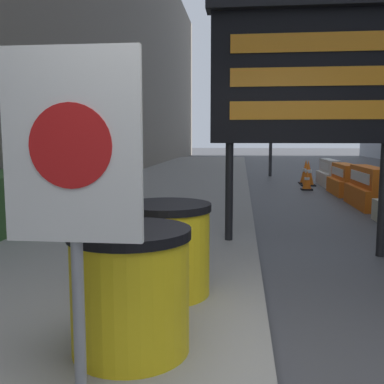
{
  "coord_description": "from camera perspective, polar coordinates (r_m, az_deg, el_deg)",
  "views": [
    {
      "loc": [
        -0.21,
        -2.18,
        1.48
      ],
      "look_at": [
        -1.35,
        8.21,
        0.2
      ],
      "focal_mm": 42.0,
      "sensor_mm": 36.0,
      "label": 1
    }
  ],
  "objects": [
    {
      "name": "traffic_cone_far",
      "position": [
        14.18,
        14.54,
        2.32
      ],
      "size": [
        0.44,
        0.44,
        0.78
      ],
      "color": "black",
      "rests_on": "ground_plane"
    },
    {
      "name": "barrel_drum_middle",
      "position": [
        3.81,
        -3.25,
        -7.18
      ],
      "size": [
        0.75,
        0.75,
        0.77
      ],
      "color": "yellow",
      "rests_on": "sidewalk_left"
    },
    {
      "name": "jersey_barrier_orange_far",
      "position": [
        10.24,
        21.48,
        0.32
      ],
      "size": [
        0.6,
        1.82,
        0.86
      ],
      "color": "orange",
      "rests_on": "ground_plane"
    },
    {
      "name": "traffic_cone_mid",
      "position": [
        13.02,
        14.39,
        1.43
      ],
      "size": [
        0.31,
        0.31,
        0.56
      ],
      "color": "black",
      "rests_on": "ground_plane"
    },
    {
      "name": "bare_tree",
      "position": [
        10.22,
        -12.75,
        8.33
      ],
      "size": [
        1.65,
        2.16,
        3.09
      ],
      "color": "#4C3D2D",
      "rests_on": "sidewalk_left"
    },
    {
      "name": "traffic_light_near_curb",
      "position": [
        17.34,
        10.13,
        12.78
      ],
      "size": [
        0.28,
        0.44,
        4.54
      ],
      "color": "#2D2D30",
      "rests_on": "ground_plane"
    },
    {
      "name": "message_board",
      "position": [
        5.8,
        14.56,
        14.13
      ],
      "size": [
        2.48,
        0.36,
        3.09
      ],
      "color": "black",
      "rests_on": "ground_plane"
    },
    {
      "name": "warning_sign",
      "position": [
        2.2,
        -14.9,
        3.16
      ],
      "size": [
        0.67,
        0.08,
        1.74
      ],
      "color": "gray",
      "rests_on": "sidewalk_left"
    },
    {
      "name": "jersey_barrier_white",
      "position": [
        14.45,
        16.99,
        2.2
      ],
      "size": [
        0.51,
        1.75,
        0.8
      ],
      "color": "silver",
      "rests_on": "ground_plane"
    },
    {
      "name": "barrel_drum_foreground",
      "position": [
        2.85,
        -7.83,
        -12.18
      ],
      "size": [
        0.75,
        0.75,
        0.77
      ],
      "color": "yellow",
      "rests_on": "sidewalk_left"
    },
    {
      "name": "jersey_barrier_orange_near",
      "position": [
        12.32,
        18.86,
        1.33
      ],
      "size": [
        0.65,
        1.64,
        0.79
      ],
      "color": "orange",
      "rests_on": "ground_plane"
    },
    {
      "name": "traffic_cone_near",
      "position": [
        14.81,
        14.25,
        2.5
      ],
      "size": [
        0.43,
        0.43,
        0.77
      ],
      "color": "black",
      "rests_on": "ground_plane"
    }
  ]
}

